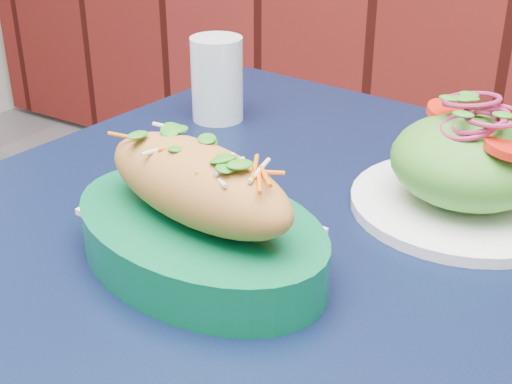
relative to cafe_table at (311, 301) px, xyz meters
The scene contains 4 objects.
cafe_table is the anchor object (origin of this frame).
banh_mi_basket 0.18m from the cafe_table, 119.37° to the right, with size 0.30×0.23×0.13m.
salad_plate 0.22m from the cafe_table, 48.47° to the left, with size 0.24×0.24×0.12m.
water_glass 0.36m from the cafe_table, 142.34° to the left, with size 0.07×0.07×0.12m, color silver.
Camera 1 is at (0.05, 1.03, 1.11)m, focal length 50.00 mm.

